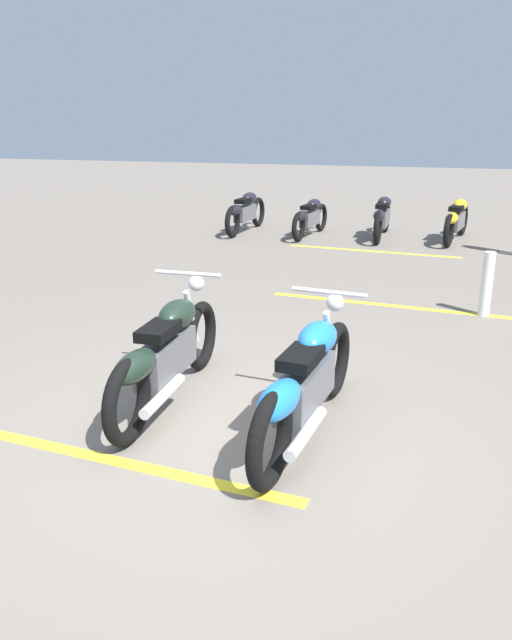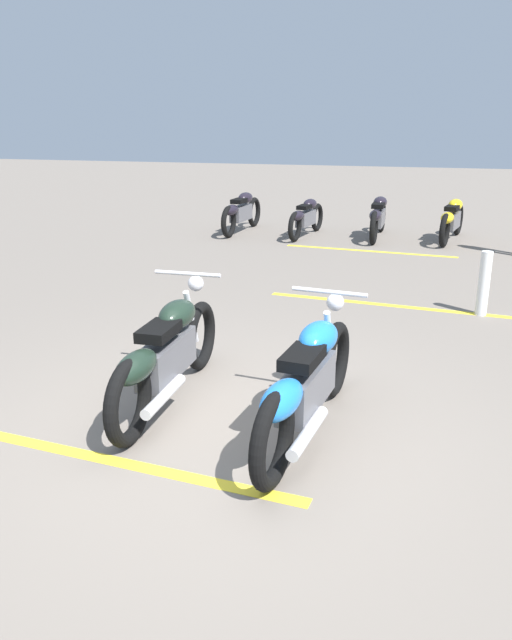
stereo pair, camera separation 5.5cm
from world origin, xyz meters
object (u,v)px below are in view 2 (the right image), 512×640
at_px(motorcycle_bright_foreground, 307,382).
at_px(motorcycle_row_center, 306,217).
at_px(motorcycle_row_right, 241,211).
at_px(motorcycle_row_far_left, 452,219).
at_px(bollard_post, 484,284).
at_px(motorcycle_row_left, 378,217).
at_px(motorcycle_dark_foreground, 166,353).

distance_m(motorcycle_bright_foreground, motorcycle_row_center, 8.69).
distance_m(motorcycle_row_center, motorcycle_row_right, 1.46).
relative_size(motorcycle_row_far_left, bollard_post, 2.65).
relative_size(motorcycle_row_far_left, motorcycle_row_left, 0.98).
height_order(motorcycle_row_center, motorcycle_row_right, motorcycle_row_right).
distance_m(motorcycle_dark_foreground, bollard_post, 4.40).
xyz_separation_m(motorcycle_dark_foreground, bollard_post, (3.48, -2.70, -0.06)).
height_order(motorcycle_row_left, bollard_post, motorcycle_row_left).
bearing_deg(motorcycle_row_left, motorcycle_bright_foreground, -177.41).
relative_size(motorcycle_row_far_left, motorcycle_row_center, 1.08).
bearing_deg(motorcycle_row_far_left, motorcycle_bright_foreground, -176.83).
height_order(motorcycle_dark_foreground, bollard_post, motorcycle_dark_foreground).
xyz_separation_m(motorcycle_row_far_left, motorcycle_row_center, (-0.31, 2.91, -0.03)).
relative_size(motorcycle_bright_foreground, motorcycle_row_far_left, 1.04).
xyz_separation_m(motorcycle_row_center, motorcycle_row_right, (0.11, 1.46, 0.04)).
relative_size(motorcycle_bright_foreground, motorcycle_row_center, 1.12).
bearing_deg(motorcycle_bright_foreground, motorcycle_row_right, 26.42).
bearing_deg(motorcycle_row_right, bollard_post, -132.64).
height_order(motorcycle_row_left, motorcycle_row_center, motorcycle_row_left).
height_order(motorcycle_row_center, bollard_post, bollard_post).
bearing_deg(motorcycle_row_center, bollard_post, -138.23).
bearing_deg(motorcycle_bright_foreground, motorcycle_row_left, 7.94).
xyz_separation_m(motorcycle_row_left, motorcycle_row_center, (-0.21, 1.47, -0.04)).
distance_m(motorcycle_bright_foreground, motorcycle_row_left, 8.72).
relative_size(motorcycle_bright_foreground, motorcycle_row_left, 1.02).
distance_m(motorcycle_row_left, bollard_post, 5.31).
relative_size(motorcycle_dark_foreground, motorcycle_row_left, 1.02).
relative_size(motorcycle_row_center, motorcycle_row_right, 0.91).
xyz_separation_m(motorcycle_bright_foreground, motorcycle_dark_foreground, (0.25, 1.26, 0.00)).
distance_m(motorcycle_dark_foreground, motorcycle_row_right, 8.60).
distance_m(motorcycle_row_right, bollard_post, 6.80).
height_order(motorcycle_bright_foreground, motorcycle_row_far_left, motorcycle_bright_foreground).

